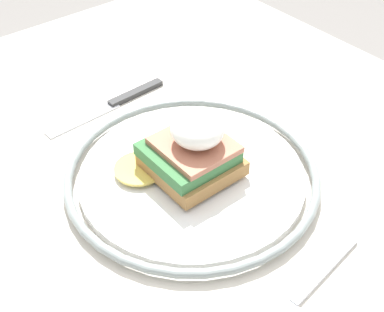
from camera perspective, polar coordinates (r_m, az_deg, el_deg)
dining_table at (r=0.68m, az=4.22°, el=-10.62°), size 0.96×0.70×0.72m
plate at (r=0.59m, az=-0.00°, el=-2.00°), size 0.28×0.28×0.02m
sandwich at (r=0.57m, az=-0.08°, el=0.63°), size 0.11×0.12×0.07m
fork at (r=0.51m, az=12.36°, el=-13.49°), size 0.03×0.14×0.00m
knife at (r=0.71m, az=-8.10°, el=5.67°), size 0.02×0.18×0.01m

